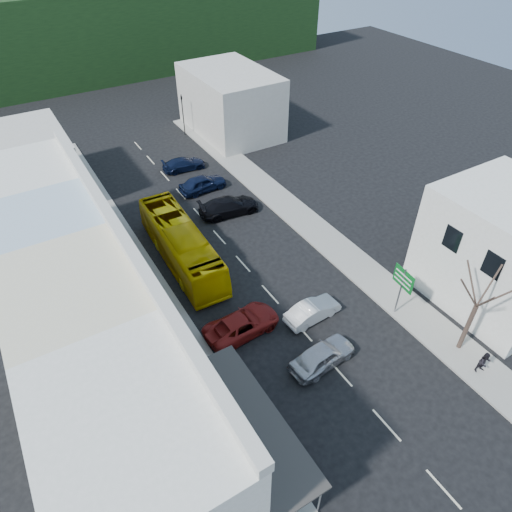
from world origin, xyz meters
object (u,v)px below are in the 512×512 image
Objects in this scene: pedestrian_left at (180,364)px; street_tree at (476,306)px; car_red at (242,324)px; direction_sign at (400,292)px; car_white at (313,311)px; bus at (181,245)px; traffic_signal at (183,115)px; car_silver at (322,356)px; pedestrian_right at (485,362)px.

street_tree is at bearing -102.98° from pedestrian_left.
direction_sign is at bearing -115.92° from car_red.
street_tree reaches higher than car_red.
car_white is 2.59× the size of pedestrian_left.
bus is 8.81m from car_red.
car_red is at bearing 63.57° from traffic_signal.
pedestrian_left is at bearing 58.53° from car_silver.
car_silver is 0.93× the size of traffic_signal.
pedestrian_right reaches higher than car_white.
bus is 13.99m from car_silver.
traffic_signal is at bearing -16.31° from car_silver.
direction_sign is 33.92m from traffic_signal.
car_red is at bearing 143.23° from street_tree.
bus is 10.83m from pedestrian_left.
pedestrian_right is 3.45m from street_tree.
car_silver is 0.57× the size of street_tree.
bus is at bearing 134.18° from direction_sign.
pedestrian_right is 6.48m from direction_sign.
street_tree is (0.35, 1.94, 2.83)m from pedestrian_right.
pedestrian_left is (-4.48, -9.85, -0.55)m from bus.
direction_sign reaches higher than car_white.
car_red is 10.74m from direction_sign.
street_tree is (11.57, -17.14, 2.28)m from bus.
direction_sign is at bearing -120.32° from car_white.
car_red is 2.71× the size of pedestrian_right.
car_silver is at bearing -167.95° from direction_sign.
direction_sign is at bearing -89.26° from car_silver.
bus is 11.40m from car_white.
car_silver is 0.96× the size of car_red.
pedestrian_right is 0.42× the size of direction_sign.
pedestrian_left is (-4.85, -1.08, 0.30)m from car_red.
direction_sign is (9.89, -3.99, 1.31)m from car_red.
bus reaches higher than pedestrian_right.
traffic_signal is (14.13, 31.01, 1.37)m from pedestrian_left.
car_silver is (3.30, -13.56, -0.85)m from bus.
bus is 2.45× the size of traffic_signal.
pedestrian_left is at bearing 166.92° from pedestrian_right.
car_red is at bearing 153.83° from pedestrian_right.
street_tree is 1.61× the size of traffic_signal.
traffic_signal is at bearing 67.44° from bus.
traffic_signal reaches higher than pedestrian_right.
traffic_signal is at bearing -13.06° from pedestrian_left.
pedestrian_left is at bearing -112.50° from bus.
car_red is at bearing 163.42° from direction_sign.
car_red is at bearing 25.49° from car_silver.
bus is 22.14m from pedestrian_right.
pedestrian_right is 0.22× the size of street_tree.
car_silver is 35.35m from traffic_signal.
direction_sign is (5.17, -2.59, 1.31)m from car_white.
street_tree reaches higher than pedestrian_left.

